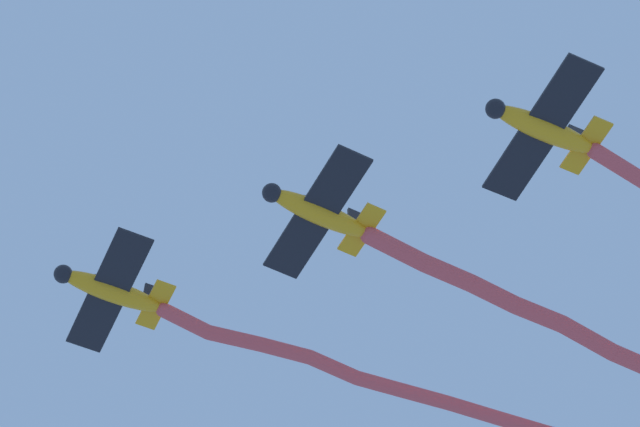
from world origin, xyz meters
The scene contains 5 objects.
airplane_lead centered at (1.32, 3.39, 55.10)m, with size 7.62×5.85×1.89m.
smoke_trail_lead centered at (7.15, 17.87, 54.51)m, with size 11.36×24.53×1.96m.
airplane_left_wing centered at (11.24, 7.42, 55.35)m, with size 7.65×5.84×1.89m.
smoke_trail_left_wing centered at (15.84, 22.97, 54.45)m, with size 8.74×26.86×2.40m.
airplane_right_wing centered at (21.15, 11.46, 55.60)m, with size 7.62×5.85×1.89m.
Camera 1 is at (35.56, -15.90, 7.79)m, focal length 72.21 mm.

